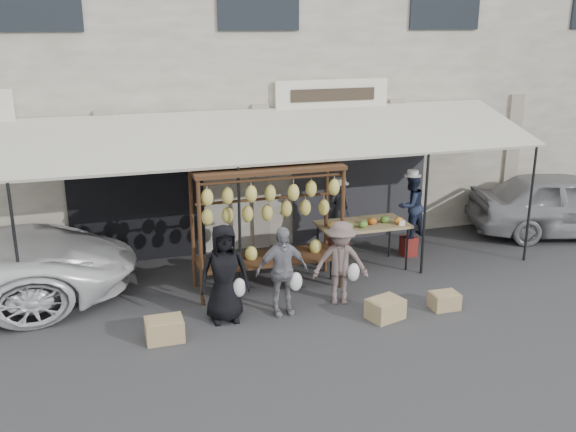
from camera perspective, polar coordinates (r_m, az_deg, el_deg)
name	(u,v)px	position (r m, az deg, el deg)	size (l,w,h in m)	color
ground_plane	(318,316)	(10.53, 2.66, -8.90)	(90.00, 90.00, 0.00)	#2D2D30
shophouse	(227,61)	(15.75, -5.48, 13.52)	(24.00, 6.15, 7.30)	beige
awning	(278,136)	(11.81, -0.94, 7.15)	(10.00, 2.35, 2.92)	beige
banana_rack	(268,204)	(11.04, -1.81, 1.04)	(2.60, 0.90, 2.24)	#462617
produce_table	(363,225)	(12.24, 6.73, -0.83)	(1.70, 0.90, 1.04)	tan
vendor_left	(340,208)	(12.87, 4.61, 0.72)	(0.39, 0.26, 1.07)	#24242A
vendor_right	(411,206)	(13.01, 10.87, 0.90)	(0.63, 0.49, 1.30)	#1D263D
customer_left	(224,273)	(10.13, -5.68, -5.11)	(0.78, 0.51, 1.60)	black
customer_mid	(282,271)	(10.33, -0.56, -4.92)	(0.87, 0.36, 1.48)	gray
customer_right	(340,263)	(10.75, 4.69, -4.19)	(0.93, 0.54, 1.44)	#665451
stool_left	(339,244)	(13.10, 4.54, -2.49)	(0.33, 0.33, 0.46)	maroon
stool_right	(408,246)	(13.27, 10.66, -2.62)	(0.29, 0.29, 0.40)	maroon
crate_near_a	(385,309)	(10.51, 8.64, -8.16)	(0.55, 0.42, 0.33)	tan
crate_near_b	(444,301)	(11.05, 13.73, -7.32)	(0.46, 0.35, 0.27)	tan
crate_far	(165,330)	(9.92, -10.92, -9.88)	(0.56, 0.42, 0.33)	tan
sedan	(567,204)	(15.42, 23.57, 1.00)	(1.68, 4.18, 1.42)	gray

